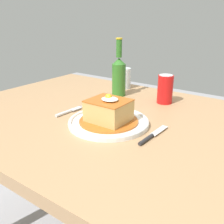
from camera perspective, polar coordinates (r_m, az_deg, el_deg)
dining_table at (r=1.03m, az=-0.97°, el=-5.91°), size 1.27×0.92×0.72m
main_plate at (r=0.91m, az=-0.74°, el=-2.19°), size 0.28×0.28×0.02m
sandwich_meal at (r=0.89m, az=-0.74°, el=0.07°), size 0.21×0.21×0.10m
fork at (r=1.03m, az=-9.75°, el=0.07°), size 0.03×0.14×0.01m
knife at (r=0.82m, az=8.39°, el=-5.43°), size 0.02×0.17×0.01m
soda_can at (r=1.14m, az=11.64°, el=4.97°), size 0.07×0.07×0.12m
beer_bottle_green at (r=1.22m, az=1.51°, el=8.22°), size 0.06×0.06×0.27m
drinking_glass at (r=1.36m, az=2.68°, el=7.15°), size 0.07×0.07×0.10m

